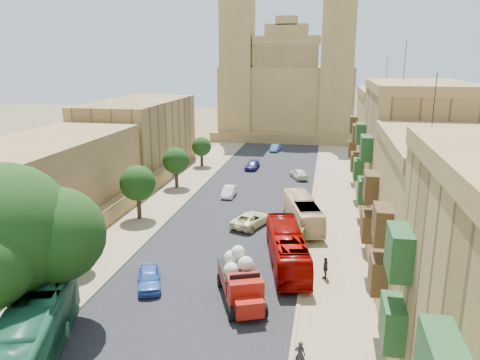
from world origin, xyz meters
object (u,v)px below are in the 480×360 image
(street_tree_d, at_px, (202,147))
(car_cream, at_px, (251,219))
(red_truck, at_px, (241,279))
(street_tree_a, at_px, (75,231))
(bus_red_east, at_px, (287,248))
(pedestrian_c, at_px, (325,268))
(bus_cream_east, at_px, (303,212))
(ficus_tree, at_px, (8,234))
(car_blue_b, at_px, (275,148))
(car_white_a, at_px, (229,191))
(car_blue_a, at_px, (149,278))
(street_tree_c, at_px, (176,161))
(street_tree_b, at_px, (138,183))
(church, at_px, (288,89))
(car_white_b, at_px, (299,174))
(bus_green_north, at_px, (30,337))
(car_dkblue, at_px, (252,165))
(pedestrian_a, at_px, (300,355))
(olive_pickup, at_px, (294,236))

(street_tree_d, xyz_separation_m, car_cream, (11.50, -24.11, -2.26))
(car_cream, bearing_deg, red_truck, 117.53)
(street_tree_a, relative_size, bus_red_east, 0.45)
(car_cream, height_order, pedestrian_c, pedestrian_c)
(pedestrian_c, bearing_deg, bus_cream_east, -160.06)
(ficus_tree, xyz_separation_m, car_blue_b, (8.91, 57.49, -5.40))
(street_tree_d, xyz_separation_m, car_white_a, (7.32, -14.71, -2.35))
(car_blue_a, bearing_deg, street_tree_c, 82.07)
(street_tree_b, bearing_deg, church, 79.62)
(bus_red_east, xyz_separation_m, car_blue_b, (-6.18, 45.83, -0.85))
(bus_cream_east, distance_m, car_white_b, 18.13)
(street_tree_a, bearing_deg, bus_cream_east, 38.77)
(bus_red_east, height_order, pedestrian_c, bus_red_east)
(church, height_order, red_truck, church)
(bus_cream_east, distance_m, car_cream, 5.04)
(street_tree_c, relative_size, car_white_b, 1.29)
(church, bearing_deg, bus_green_north, -94.79)
(street_tree_b, height_order, car_white_a, street_tree_b)
(church, xyz_separation_m, ficus_tree, (-9.41, -74.61, -3.52))
(red_truck, bearing_deg, car_dkblue, 98.09)
(church, height_order, bus_green_north, church)
(car_blue_a, height_order, pedestrian_c, pedestrian_c)
(street_tree_c, height_order, pedestrian_a, street_tree_c)
(olive_pickup, distance_m, bus_cream_east, 5.17)
(red_truck, bearing_deg, car_white_b, 87.23)
(street_tree_a, distance_m, car_cream, 16.72)
(car_blue_a, bearing_deg, pedestrian_a, -54.35)
(car_cream, bearing_deg, olive_pickup, 159.73)
(car_blue_a, height_order, car_blue_b, car_blue_a)
(car_white_a, xyz_separation_m, car_cream, (4.18, -9.40, 0.09))
(car_blue_b, xyz_separation_m, pedestrian_a, (8.00, -58.24, 0.18))
(car_blue_a, relative_size, car_cream, 0.80)
(church, xyz_separation_m, car_dkblue, (-2.22, -31.21, -8.92))
(car_white_a, xyz_separation_m, car_dkblue, (0.46, 14.12, -0.01))
(church, xyz_separation_m, car_blue_a, (-3.60, -68.29, -8.83))
(car_dkblue, relative_size, pedestrian_a, 2.59)
(bus_green_north, bearing_deg, car_white_b, 57.06)
(red_truck, distance_m, car_white_b, 33.63)
(bus_red_east, bearing_deg, car_cream, -74.70)
(street_tree_c, bearing_deg, pedestrian_a, -61.87)
(car_blue_a, relative_size, pedestrian_a, 2.54)
(car_dkblue, bearing_deg, bus_red_east, -72.43)
(street_tree_c, height_order, car_white_b, street_tree_c)
(red_truck, distance_m, bus_red_east, 6.57)
(street_tree_a, relative_size, car_white_a, 1.28)
(church, bearing_deg, bus_red_east, -84.85)
(olive_pickup, relative_size, car_white_b, 1.05)
(bus_green_north, xyz_separation_m, car_dkblue, (4.28, 46.41, -1.01))
(street_tree_a, xyz_separation_m, bus_red_east, (15.68, 3.67, -1.68))
(street_tree_c, bearing_deg, olive_pickup, -45.10)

